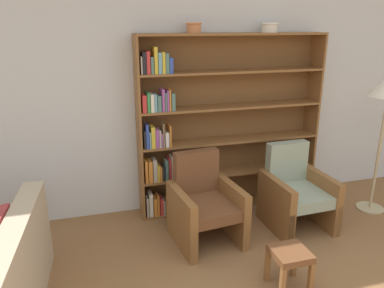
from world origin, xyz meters
The scene contains 7 objects.
wall_back centered at (0.00, 2.69, 1.38)m, with size 12.00×0.06×2.75m.
bookshelf centered at (0.02, 2.52, 1.00)m, with size 2.19×0.30×2.06m.
bowl_terracotta centered at (-0.23, 2.50, 2.12)m, with size 0.17×0.17×0.11m.
bowl_brass centered at (0.65, 2.50, 2.12)m, with size 0.20×0.20×0.11m.
armchair_leather centered at (-0.31, 1.83, 0.39)m, with size 0.71×0.75×0.90m.
armchair_cushioned centered at (0.74, 1.83, 0.39)m, with size 0.66×0.70×0.90m.
footstool centered at (0.14, 0.89, 0.29)m, with size 0.30×0.30×0.36m.
Camera 1 is at (-1.39, -1.46, 2.17)m, focal length 35.00 mm.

